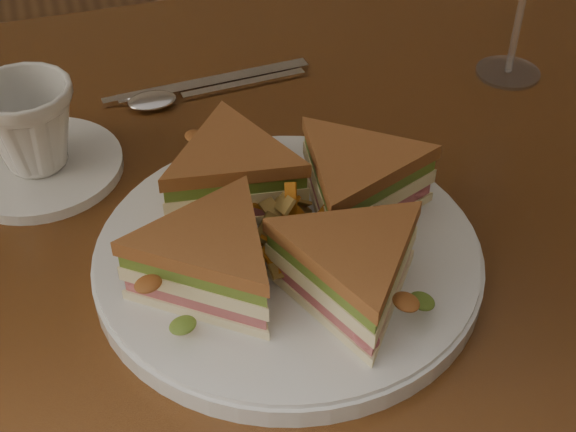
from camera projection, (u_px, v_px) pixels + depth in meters
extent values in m
cube|color=#3D200E|center=(323.00, 209.00, 0.70)|extent=(1.20, 0.80, 0.04)
cylinder|color=#382010|center=(557.00, 190.00, 1.31)|extent=(0.06, 0.06, 0.71)
cylinder|color=white|center=(288.00, 258.00, 0.61)|extent=(0.29, 0.29, 0.02)
cube|color=silver|center=(244.00, 85.00, 0.81)|extent=(0.13, 0.02, 0.00)
ellipsoid|color=silver|center=(152.00, 101.00, 0.78)|extent=(0.05, 0.03, 0.01)
cube|color=silver|center=(215.00, 82.00, 0.82)|extent=(0.20, 0.03, 0.00)
cube|color=silver|center=(128.00, 99.00, 0.79)|extent=(0.05, 0.01, 0.00)
cylinder|color=white|center=(508.00, 72.00, 0.83)|extent=(0.07, 0.07, 0.00)
cylinder|color=white|center=(517.00, 30.00, 0.80)|extent=(0.01, 0.01, 0.09)
cylinder|color=white|center=(40.00, 167.00, 0.70)|extent=(0.14, 0.14, 0.01)
imported|color=white|center=(30.00, 126.00, 0.67)|extent=(0.10, 0.10, 0.08)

